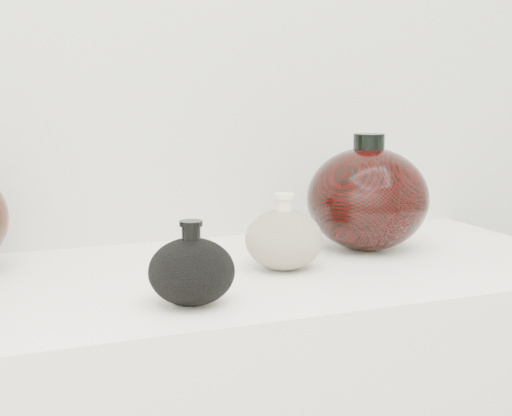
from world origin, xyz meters
name	(u,v)px	position (x,y,z in m)	size (l,w,h in m)	color
black_gourd_vase	(192,271)	(-0.09, 0.80, 0.95)	(0.15, 0.15, 0.11)	black
cream_gourd_vase	(284,239)	(0.09, 0.93, 0.95)	(0.15, 0.15, 0.12)	beige
right_round_pot	(367,198)	(0.28, 1.00, 0.99)	(0.25, 0.25, 0.20)	black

